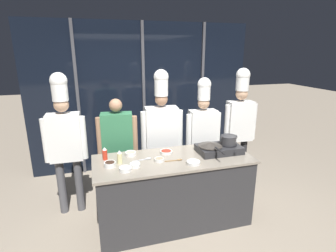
# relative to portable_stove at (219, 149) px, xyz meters

# --- Properties ---
(ground_plane) EXTENTS (24.00, 24.00, 0.00)m
(ground_plane) POSITION_rel_portable_stove_xyz_m (-0.63, -0.02, -0.96)
(ground_plane) COLOR gray
(window_wall_back) EXTENTS (4.10, 0.09, 2.70)m
(window_wall_back) POSITION_rel_portable_stove_xyz_m (-0.63, 1.88, 0.39)
(window_wall_back) COLOR black
(window_wall_back) RESTS_ON ground_plane
(demo_counter) EXTENTS (1.98, 0.79, 0.91)m
(demo_counter) POSITION_rel_portable_stove_xyz_m (-0.63, -0.02, -0.50)
(demo_counter) COLOR #2D2D30
(demo_counter) RESTS_ON ground_plane
(portable_stove) EXTENTS (0.57, 0.37, 0.10)m
(portable_stove) POSITION_rel_portable_stove_xyz_m (0.00, 0.00, 0.00)
(portable_stove) COLOR #28282B
(portable_stove) RESTS_ON demo_counter
(frying_pan) EXTENTS (0.32, 0.54, 0.05)m
(frying_pan) POSITION_rel_portable_stove_xyz_m (-0.13, -0.00, 0.08)
(frying_pan) COLOR #38332D
(frying_pan) RESTS_ON portable_stove
(stock_pot) EXTENTS (0.23, 0.21, 0.12)m
(stock_pot) POSITION_rel_portable_stove_xyz_m (0.13, 0.00, 0.11)
(stock_pot) COLOR #333335
(stock_pot) RESTS_ON portable_stove
(squeeze_bottle_chili) EXTENTS (0.06, 0.06, 0.16)m
(squeeze_bottle_chili) POSITION_rel_portable_stove_xyz_m (-1.46, 0.18, 0.03)
(squeeze_bottle_chili) COLOR red
(squeeze_bottle_chili) RESTS_ON demo_counter
(squeeze_bottle_oil) EXTENTS (0.06, 0.06, 0.16)m
(squeeze_bottle_oil) POSITION_rel_portable_stove_xyz_m (-1.30, 0.02, 0.03)
(squeeze_bottle_oil) COLOR beige
(squeeze_bottle_oil) RESTS_ON demo_counter
(prep_bowl_chili_flakes) EXTENTS (0.16, 0.16, 0.04)m
(prep_bowl_chili_flakes) POSITION_rel_portable_stove_xyz_m (-0.68, 0.17, -0.03)
(prep_bowl_chili_flakes) COLOR white
(prep_bowl_chili_flakes) RESTS_ON demo_counter
(prep_bowl_garlic) EXTENTS (0.12, 0.12, 0.05)m
(prep_bowl_garlic) POSITION_rel_portable_stove_xyz_m (-1.14, -0.14, -0.02)
(prep_bowl_garlic) COLOR white
(prep_bowl_garlic) RESTS_ON demo_counter
(prep_bowl_mushrooms) EXTENTS (0.12, 0.12, 0.04)m
(prep_bowl_mushrooms) POSITION_rel_portable_stove_xyz_m (-0.83, -0.06, -0.03)
(prep_bowl_mushrooms) COLOR white
(prep_bowl_mushrooms) RESTS_ON demo_counter
(prep_bowl_ginger) EXTENTS (0.14, 0.14, 0.05)m
(prep_bowl_ginger) POSITION_rel_portable_stove_xyz_m (-1.14, 0.22, -0.02)
(prep_bowl_ginger) COLOR white
(prep_bowl_ginger) RESTS_ON demo_counter
(prep_bowl_soy_glaze) EXTENTS (0.14, 0.14, 0.06)m
(prep_bowl_soy_glaze) POSITION_rel_portable_stove_xyz_m (-1.42, -0.05, -0.02)
(prep_bowl_soy_glaze) COLOR white
(prep_bowl_soy_glaze) RESTS_ON demo_counter
(prep_bowl_bean_sprouts) EXTENTS (0.16, 0.16, 0.04)m
(prep_bowl_bean_sprouts) POSITION_rel_portable_stove_xyz_m (-0.46, -0.25, -0.03)
(prep_bowl_bean_sprouts) COLOR white
(prep_bowl_bean_sprouts) RESTS_ON demo_counter
(prep_bowl_noodles) EXTENTS (0.14, 0.14, 0.05)m
(prep_bowl_noodles) POSITION_rel_portable_stove_xyz_m (-1.26, -0.21, -0.02)
(prep_bowl_noodles) COLOR white
(prep_bowl_noodles) RESTS_ON demo_counter
(serving_spoon_slotted) EXTENTS (0.25, 0.07, 0.02)m
(serving_spoon_slotted) POSITION_rel_portable_stove_xyz_m (-0.98, 0.04, -0.04)
(serving_spoon_slotted) COLOR #B2B5BA
(serving_spoon_slotted) RESTS_ON demo_counter
(serving_spoon_solid) EXTENTS (0.22, 0.05, 0.02)m
(serving_spoon_solid) POSITION_rel_portable_stove_xyz_m (-0.62, -0.10, -0.04)
(serving_spoon_solid) COLOR olive
(serving_spoon_solid) RESTS_ON demo_counter
(chef_head) EXTENTS (0.55, 0.22, 1.95)m
(chef_head) POSITION_rel_portable_stove_xyz_m (-1.94, 0.60, 0.17)
(chef_head) COLOR #4C4C51
(chef_head) RESTS_ON ground_plane
(person_guest) EXTENTS (0.57, 0.27, 1.57)m
(person_guest) POSITION_rel_portable_stove_xyz_m (-1.26, 0.67, -0.01)
(person_guest) COLOR #2D3856
(person_guest) RESTS_ON ground_plane
(chef_sous) EXTENTS (0.63, 0.29, 1.95)m
(chef_sous) POSITION_rel_portable_stove_xyz_m (-0.60, 0.71, 0.13)
(chef_sous) COLOR #232326
(chef_sous) RESTS_ON ground_plane
(chef_line) EXTENTS (0.55, 0.23, 1.82)m
(chef_line) POSITION_rel_portable_stove_xyz_m (0.04, 0.64, 0.08)
(chef_line) COLOR #4C4C51
(chef_line) RESTS_ON ground_plane
(chef_pastry) EXTENTS (0.54, 0.24, 1.95)m
(chef_pastry) POSITION_rel_portable_stove_xyz_m (0.69, 0.66, 0.18)
(chef_pastry) COLOR #232326
(chef_pastry) RESTS_ON ground_plane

